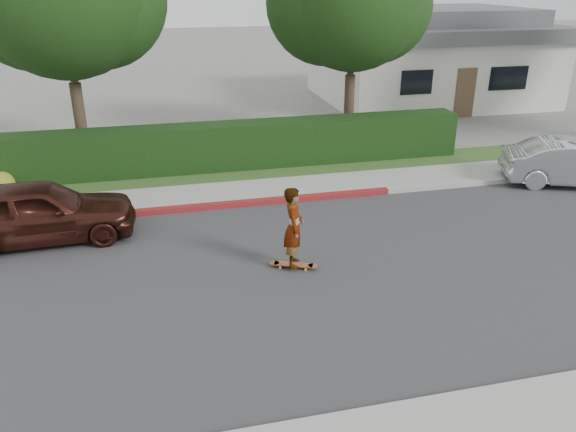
% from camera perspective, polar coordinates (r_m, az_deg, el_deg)
% --- Properties ---
extents(ground, '(120.00, 120.00, 0.00)m').
position_cam_1_polar(ground, '(12.44, 13.03, -4.73)').
color(ground, slate).
rests_on(ground, ground).
extents(road, '(60.00, 8.00, 0.01)m').
position_cam_1_polar(road, '(12.44, 13.03, -4.71)').
color(road, '#2D2D30').
rests_on(road, ground).
extents(curb_near, '(60.00, 0.20, 0.15)m').
position_cam_1_polar(curb_near, '(9.53, 24.07, -15.44)').
color(curb_near, '#9E9E99').
rests_on(curb_near, ground).
extents(curb_far, '(60.00, 0.20, 0.15)m').
position_cam_1_polar(curb_far, '(15.83, 6.69, 2.26)').
color(curb_far, '#9E9E99').
rests_on(curb_far, ground).
extents(curb_red_section, '(12.00, 0.21, 0.15)m').
position_cam_1_polar(curb_red_section, '(14.95, -11.65, 0.63)').
color(curb_red_section, maroon).
rests_on(curb_red_section, ground).
extents(sidewalk_far, '(60.00, 1.60, 0.12)m').
position_cam_1_polar(sidewalk_far, '(16.63, 5.65, 3.30)').
color(sidewalk_far, gray).
rests_on(sidewalk_far, ground).
extents(planting_strip, '(60.00, 1.60, 0.10)m').
position_cam_1_polar(planting_strip, '(18.07, 4.02, 4.97)').
color(planting_strip, '#2D4C1E').
rests_on(planting_strip, ground).
extents(hedge, '(15.00, 1.00, 1.50)m').
position_cam_1_polar(hedge, '(17.80, -5.83, 6.98)').
color(hedge, black).
rests_on(hedge, ground).
extents(tree_center, '(5.66, 4.84, 7.44)m').
position_cam_1_polar(tree_center, '(20.09, 6.44, 20.86)').
color(tree_center, '#33261C').
rests_on(tree_center, ground).
extents(house, '(10.60, 8.60, 4.30)m').
position_cam_1_polar(house, '(29.16, 14.13, 15.52)').
color(house, beige).
rests_on(house, ground).
extents(skateboard, '(1.02, 0.57, 0.09)m').
position_cam_1_polar(skateboard, '(11.90, 0.56, -4.96)').
color(skateboard, gold).
rests_on(skateboard, ground).
extents(skateboarder, '(0.55, 0.71, 1.72)m').
position_cam_1_polar(skateboarder, '(11.51, 0.58, -1.12)').
color(skateboarder, white).
rests_on(skateboarder, skateboard).
extents(car_silver, '(4.26, 2.73, 1.33)m').
position_cam_1_polar(car_silver, '(18.44, 27.15, 4.79)').
color(car_silver, '#BABCC2').
rests_on(car_silver, ground).
extents(car_maroon, '(4.35, 1.92, 1.46)m').
position_cam_1_polar(car_maroon, '(14.07, -24.02, 0.41)').
color(car_maroon, '#381811').
rests_on(car_maroon, ground).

